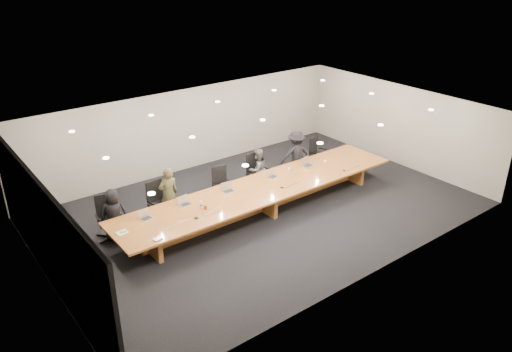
{
  "coord_description": "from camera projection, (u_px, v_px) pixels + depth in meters",
  "views": [
    {
      "loc": [
        -7.94,
        -10.07,
        6.98
      ],
      "look_at": [
        0.0,
        0.3,
        1.0
      ],
      "focal_mm": 35.0,
      "sensor_mm": 36.0,
      "label": 1
    }
  ],
  "objects": [
    {
      "name": "laptop_c",
      "position": [
        229.0,
        188.0,
        13.95
      ],
      "size": [
        0.35,
        0.26,
        0.26
      ],
      "primitive_type": null,
      "rotation": [
        0.0,
        0.0,
        -0.07
      ],
      "color": "#B7A88C",
      "rests_on": "conference_table"
    },
    {
      "name": "person_d",
      "position": [
        296.0,
        154.0,
        16.41
      ],
      "size": [
        1.17,
        0.89,
        1.61
      ],
      "primitive_type": "imported",
      "rotation": [
        0.0,
        0.0,
        2.83
      ],
      "color": "black",
      "rests_on": "ground"
    },
    {
      "name": "ground",
      "position": [
        262.0,
        210.0,
        14.56
      ],
      "size": [
        12.0,
        12.0,
        0.0
      ],
      "primitive_type": "plane",
      "color": "black",
      "rests_on": "ground"
    },
    {
      "name": "paper_cup_far",
      "position": [
        325.0,
        162.0,
        15.86
      ],
      "size": [
        0.09,
        0.09,
        0.09
      ],
      "primitive_type": "cone",
      "rotation": [
        0.0,
        0.0,
        0.19
      ],
      "color": "white",
      "rests_on": "conference_table"
    },
    {
      "name": "laptop_d",
      "position": [
        274.0,
        174.0,
        14.83
      ],
      "size": [
        0.36,
        0.31,
        0.24
      ],
      "primitive_type": null,
      "rotation": [
        0.0,
        0.0,
        0.32
      ],
      "color": "#BCAC8F",
      "rests_on": "conference_table"
    },
    {
      "name": "mic_left",
      "position": [
        196.0,
        218.0,
        12.62
      ],
      "size": [
        0.15,
        0.15,
        0.03
      ],
      "primitive_type": "cone",
      "rotation": [
        0.0,
        0.0,
        -0.2
      ],
      "color": "black",
      "rests_on": "conference_table"
    },
    {
      "name": "chair_mid_left",
      "position": [
        222.0,
        185.0,
        14.88
      ],
      "size": [
        0.66,
        0.66,
        1.1
      ],
      "primitive_type": null,
      "rotation": [
        0.0,
        0.0,
        -0.2
      ],
      "color": "black",
      "rests_on": "ground"
    },
    {
      "name": "laptop_e",
      "position": [
        309.0,
        162.0,
        15.59
      ],
      "size": [
        0.41,
        0.33,
        0.28
      ],
      "primitive_type": null,
      "rotation": [
        0.0,
        0.0,
        0.22
      ],
      "color": "tan",
      "rests_on": "conference_table"
    },
    {
      "name": "laptop_b",
      "position": [
        185.0,
        201.0,
        13.22
      ],
      "size": [
        0.34,
        0.27,
        0.25
      ],
      "primitive_type": null,
      "rotation": [
        0.0,
        0.0,
        0.13
      ],
      "color": "#BBAD8F",
      "rests_on": "conference_table"
    },
    {
      "name": "conference_table",
      "position": [
        262.0,
        195.0,
        14.35
      ],
      "size": [
        9.0,
        1.8,
        0.75
      ],
      "color": "#955220",
      "rests_on": "ground"
    },
    {
      "name": "chair_far_right",
      "position": [
        319.0,
        153.0,
        17.15
      ],
      "size": [
        0.71,
        0.71,
        1.13
      ],
      "primitive_type": null,
      "rotation": [
        0.0,
        0.0,
        0.29
      ],
      "color": "black",
      "rests_on": "ground"
    },
    {
      "name": "notepad",
      "position": [
        122.0,
        233.0,
        11.98
      ],
      "size": [
        0.28,
        0.23,
        0.02
      ],
      "primitive_type": "cube",
      "rotation": [
        0.0,
        0.0,
        0.07
      ],
      "color": "white",
      "rests_on": "conference_table"
    },
    {
      "name": "paper_cup_near",
      "position": [
        289.0,
        169.0,
        15.29
      ],
      "size": [
        0.08,
        0.08,
        0.09
      ],
      "primitive_type": "cone",
      "rotation": [
        0.0,
        0.0,
        0.04
      ],
      "color": "white",
      "rests_on": "conference_table"
    },
    {
      "name": "person_b",
      "position": [
        169.0,
        194.0,
        13.81
      ],
      "size": [
        0.59,
        0.41,
        1.56
      ],
      "primitive_type": "imported",
      "rotation": [
        0.0,
        0.0,
        3.08
      ],
      "color": "#3D3B21",
      "rests_on": "ground"
    },
    {
      "name": "laptop_a",
      "position": [
        146.0,
        215.0,
        12.55
      ],
      "size": [
        0.33,
        0.27,
        0.23
      ],
      "primitive_type": null,
      "rotation": [
        0.0,
        0.0,
        0.2
      ],
      "color": "tan",
      "rests_on": "conference_table"
    },
    {
      "name": "chair_right",
      "position": [
        301.0,
        162.0,
        16.6
      ],
      "size": [
        0.62,
        0.62,
        1.02
      ],
      "primitive_type": null,
      "rotation": [
        0.0,
        0.0,
        0.23
      ],
      "color": "black",
      "rests_on": "ground"
    },
    {
      "name": "chair_left",
      "position": [
        160.0,
        202.0,
        13.77
      ],
      "size": [
        0.67,
        0.67,
        1.19
      ],
      "primitive_type": null,
      "rotation": [
        0.0,
        0.0,
        0.11
      ],
      "color": "black",
      "rests_on": "ground"
    },
    {
      "name": "mic_center",
      "position": [
        282.0,
        187.0,
        14.23
      ],
      "size": [
        0.14,
        0.14,
        0.03
      ],
      "primitive_type": "cone",
      "rotation": [
        0.0,
        0.0,
        -0.25
      ],
      "color": "black",
      "rests_on": "conference_table"
    },
    {
      "name": "water_bottle",
      "position": [
        201.0,
        205.0,
        13.05
      ],
      "size": [
        0.08,
        0.08,
        0.22
      ],
      "primitive_type": "cylinder",
      "rotation": [
        0.0,
        0.0,
        -0.15
      ],
      "color": "silver",
      "rests_on": "conference_table"
    },
    {
      "name": "mic_right",
      "position": [
        344.0,
        170.0,
        15.32
      ],
      "size": [
        0.11,
        0.11,
        0.03
      ],
      "primitive_type": "cone",
      "rotation": [
        0.0,
        0.0,
        -0.05
      ],
      "color": "black",
      "rests_on": "conference_table"
    },
    {
      "name": "chair_far_left",
      "position": [
        108.0,
        217.0,
        12.96
      ],
      "size": [
        0.71,
        0.71,
        1.21
      ],
      "primitive_type": null,
      "rotation": [
        0.0,
        0.0,
        -0.17
      ],
      "color": "black",
      "rests_on": "ground"
    },
    {
      "name": "lime_gadget",
      "position": [
        123.0,
        232.0,
        11.97
      ],
      "size": [
        0.15,
        0.1,
        0.02
      ],
      "primitive_type": "cube",
      "rotation": [
        0.0,
        0.0,
        -0.09
      ],
      "color": "#5DC534",
      "rests_on": "notepad"
    },
    {
      "name": "person_a",
      "position": [
        114.0,
        214.0,
        12.88
      ],
      "size": [
        0.81,
        0.67,
        1.42
      ],
      "primitive_type": "imported",
      "rotation": [
        0.0,
        0.0,
        2.79
      ],
      "color": "black",
      "rests_on": "ground"
    },
    {
      "name": "amber_mug",
      "position": [
        205.0,
        207.0,
        13.04
      ],
      "size": [
        0.1,
        0.1,
        0.11
      ],
      "primitive_type": "cylinder",
      "rotation": [
        0.0,
        0.0,
        0.19
      ],
      "color": "brown",
      "rests_on": "conference_table"
    },
    {
      "name": "person_c",
      "position": [
        258.0,
        169.0,
        15.63
      ],
      "size": [
        0.68,
        0.54,
        1.34
      ],
      "primitive_type": "imported",
      "rotation": [
        0.0,
        0.0,
        3.19
      ],
      "color": "#575759",
      "rests_on": "ground"
    },
    {
      "name": "back_wall",
      "position": [
        190.0,
        129.0,
        16.87
      ],
      "size": [
        12.0,
        0.02,
        2.8
      ],
      "primitive_type": "cube",
      "color": "silver",
      "rests_on": "ground"
    },
    {
      "name": "left_wall_panel",
      "position": [
        45.0,
        235.0,
        10.71
      ],
      "size": [
        0.08,
        7.84,
        2.74
      ],
      "primitive_type": "cube",
      "color": "black",
      "rests_on": "ground"
    },
    {
      "name": "chair_mid_right",
      "position": [
        258.0,
        172.0,
        15.62
      ],
      "size": [
        0.66,
        0.66,
        1.2
      ],
      "primitive_type": null,
      "rotation": [
        0.0,
        0.0,
        0.09
      ],
      "color": "black",
      "rests_on": "ground"
    },
    {
      "name": "av_box",
      "position": [
        157.0,
        239.0,
        11.69
      ],
      "size": [
        0.22,
        0.18,
        0.03
      ],
      "primitive_type": "cube",
      "rotation": [
        0.0,
        0.0,
        0.14
      ],
      "color": "#A3A3A8",
      "rests_on": "conference_table"
    }
  ]
}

